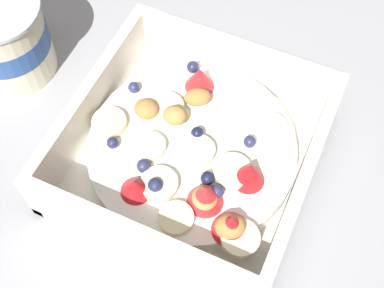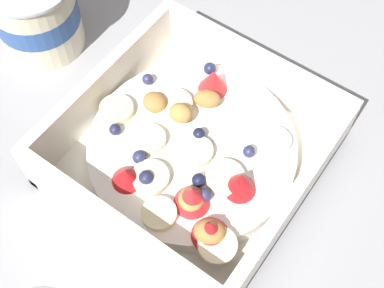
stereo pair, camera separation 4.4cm
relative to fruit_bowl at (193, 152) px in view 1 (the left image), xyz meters
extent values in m
plane|color=#9E9EA3|center=(-0.01, -0.02, -0.02)|extent=(2.40, 2.40, 0.00)
cube|color=white|center=(0.00, 0.00, -0.02)|extent=(0.21, 0.21, 0.01)
cube|color=white|center=(0.00, -0.10, 0.01)|extent=(0.21, 0.01, 0.06)
cube|color=white|center=(0.00, 0.10, 0.01)|extent=(0.21, 0.01, 0.06)
cube|color=white|center=(-0.10, 0.00, 0.01)|extent=(0.01, 0.19, 0.06)
cube|color=white|center=(0.10, 0.00, 0.01)|extent=(0.01, 0.19, 0.06)
cylinder|color=white|center=(0.00, 0.00, 0.00)|extent=(0.18, 0.18, 0.02)
cylinder|color=#F4EAB7|center=(0.00, -0.01, 0.01)|extent=(0.04, 0.04, 0.01)
cylinder|color=#F7EFC6|center=(0.04, -0.06, 0.01)|extent=(0.03, 0.03, 0.01)
cylinder|color=beige|center=(-0.01, 0.08, 0.01)|extent=(0.04, 0.04, 0.01)
cylinder|color=#F7EFC6|center=(-0.02, 0.03, 0.01)|extent=(0.04, 0.04, 0.01)
cylinder|color=#F7EFC6|center=(-0.06, -0.07, 0.01)|extent=(0.04, 0.04, 0.01)
cylinder|color=#F4EAB7|center=(0.02, 0.04, 0.01)|extent=(0.05, 0.05, 0.01)
cylinder|color=#F4EAB7|center=(-0.05, 0.01, 0.01)|extent=(0.03, 0.03, 0.01)
cylinder|color=#F4EAB7|center=(-0.01, -0.04, 0.01)|extent=(0.04, 0.04, 0.01)
cylinder|color=#F4EAB7|center=(-0.07, -0.02, 0.01)|extent=(0.04, 0.04, 0.01)
cone|color=red|center=(0.06, 0.02, 0.02)|extent=(0.04, 0.04, 0.03)
cone|color=red|center=(-0.06, -0.06, 0.02)|extent=(0.04, 0.04, 0.02)
cone|color=red|center=(0.00, -0.06, 0.02)|extent=(0.04, 0.04, 0.03)
cone|color=red|center=(-0.06, 0.03, 0.02)|extent=(0.04, 0.04, 0.02)
cone|color=red|center=(-0.04, -0.03, 0.02)|extent=(0.04, 0.04, 0.02)
sphere|color=#23284C|center=(-0.03, 0.06, 0.01)|extent=(0.01, 0.01, 0.01)
sphere|color=navy|center=(0.03, 0.07, 0.01)|extent=(0.01, 0.01, 0.01)
sphere|color=navy|center=(0.02, -0.04, 0.01)|extent=(0.01, 0.01, 0.01)
sphere|color=#23284C|center=(-0.05, 0.01, 0.01)|extent=(0.01, 0.01, 0.01)
sphere|color=#191E3D|center=(0.01, 0.00, 0.01)|extent=(0.01, 0.01, 0.01)
sphere|color=navy|center=(-0.03, -0.04, 0.01)|extent=(0.01, 0.01, 0.01)
sphere|color=#191E3D|center=(-0.03, -0.02, 0.01)|extent=(0.01, 0.01, 0.01)
sphere|color=navy|center=(-0.04, 0.03, 0.01)|extent=(0.01, 0.01, 0.01)
sphere|color=#23284C|center=(0.08, 0.03, 0.01)|extent=(0.01, 0.01, 0.01)
ellipsoid|color=#AD7F42|center=(0.04, 0.02, 0.02)|extent=(0.03, 0.03, 0.02)
ellipsoid|color=#AD7F42|center=(0.01, 0.05, 0.02)|extent=(0.02, 0.02, 0.02)
ellipsoid|color=tan|center=(0.02, 0.02, 0.02)|extent=(0.02, 0.02, 0.02)
ellipsoid|color=tan|center=(-0.04, -0.03, 0.02)|extent=(0.03, 0.03, 0.01)
ellipsoid|color=#AD7F42|center=(-0.06, -0.06, 0.02)|extent=(0.03, 0.03, 0.02)
cylinder|color=beige|center=(0.03, 0.21, 0.02)|extent=(0.08, 0.08, 0.08)
cylinder|color=#2D5193|center=(0.03, 0.21, 0.02)|extent=(0.08, 0.08, 0.02)
camera|label=1|loc=(-0.20, -0.09, 0.39)|focal=47.64mm
camera|label=2|loc=(-0.18, -0.13, 0.39)|focal=47.64mm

